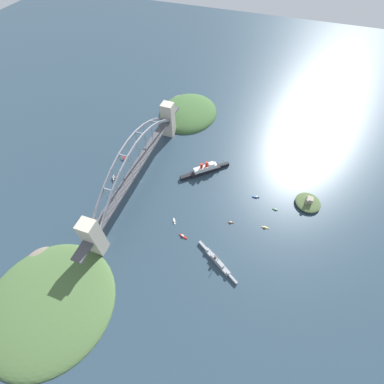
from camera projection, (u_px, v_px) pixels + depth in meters
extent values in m
plane|color=#283D4C|center=(141.00, 181.00, 383.64)|extent=(1400.00, 1400.00, 0.00)
cube|color=beige|center=(168.00, 120.00, 425.08)|extent=(16.50, 18.04, 57.81)
cube|color=beige|center=(93.00, 237.00, 296.25)|extent=(16.50, 18.04, 57.81)
cube|color=#47474C|center=(137.00, 166.00, 358.48)|extent=(208.17, 13.12, 2.40)
cube|color=#47474C|center=(173.00, 111.00, 434.50)|extent=(24.00, 13.12, 2.40)
cube|color=#47474C|center=(82.00, 252.00, 282.45)|extent=(24.00, 13.12, 2.40)
cube|color=gray|center=(161.00, 119.00, 409.38)|extent=(23.50, 1.80, 17.99)
cube|color=gray|center=(154.00, 120.00, 386.10)|extent=(23.19, 1.80, 14.77)
cube|color=gray|center=(147.00, 123.00, 365.54)|extent=(22.82, 1.80, 11.52)
cube|color=gray|center=(139.00, 129.00, 347.69)|extent=(22.38, 1.80, 8.24)
cube|color=gray|center=(131.00, 137.00, 332.56)|extent=(21.89, 1.80, 4.90)
cube|color=gray|center=(123.00, 148.00, 320.15)|extent=(21.89, 1.80, 4.90)
cube|color=gray|center=(115.00, 162.00, 310.46)|extent=(22.38, 1.80, 8.24)
cube|color=gray|center=(107.00, 179.00, 303.49)|extent=(22.82, 1.80, 11.52)
cube|color=gray|center=(100.00, 198.00, 299.23)|extent=(23.19, 1.80, 14.77)
cube|color=gray|center=(93.00, 220.00, 297.69)|extent=(23.50, 1.80, 17.99)
cube|color=gray|center=(168.00, 120.00, 407.04)|extent=(23.50, 1.80, 17.99)
cube|color=gray|center=(161.00, 122.00, 383.76)|extent=(23.19, 1.80, 14.77)
cube|color=gray|center=(155.00, 125.00, 363.19)|extent=(22.82, 1.80, 11.52)
cube|color=gray|center=(147.00, 130.00, 345.35)|extent=(22.38, 1.80, 8.24)
cube|color=gray|center=(140.00, 139.00, 330.22)|extent=(21.89, 1.80, 4.90)
cube|color=gray|center=(132.00, 150.00, 317.81)|extent=(21.89, 1.80, 4.90)
cube|color=gray|center=(124.00, 164.00, 308.12)|extent=(22.38, 1.80, 8.24)
cube|color=gray|center=(116.00, 182.00, 301.14)|extent=(22.82, 1.80, 11.52)
cube|color=gray|center=(109.00, 201.00, 296.89)|extent=(23.19, 1.80, 14.77)
cube|color=gray|center=(102.00, 223.00, 295.35)|extent=(23.50, 1.80, 17.99)
cube|color=gray|center=(167.00, 120.00, 420.53)|extent=(1.40, 11.81, 1.40)
cube|color=gray|center=(154.00, 122.00, 373.97)|extent=(1.40, 11.81, 1.40)
cube|color=gray|center=(139.00, 133.00, 338.28)|extent=(1.40, 11.81, 1.40)
cube|color=gray|center=(123.00, 156.00, 313.46)|extent=(1.40, 11.81, 1.40)
cube|color=gray|center=(108.00, 190.00, 299.51)|extent=(1.40, 11.81, 1.40)
cube|color=gray|center=(94.00, 233.00, 296.43)|extent=(1.40, 11.81, 1.40)
cylinder|color=gray|center=(158.00, 123.00, 402.70)|extent=(0.56, 0.56, 14.18)
cylinder|color=gray|center=(165.00, 124.00, 400.35)|extent=(0.56, 0.56, 14.18)
cylinder|color=gray|center=(152.00, 128.00, 385.53)|extent=(0.56, 0.56, 26.15)
cylinder|color=gray|center=(159.00, 130.00, 383.19)|extent=(0.56, 0.56, 26.15)
cylinder|color=gray|center=(145.00, 135.00, 369.72)|extent=(0.56, 0.56, 34.70)
cylinder|color=gray|center=(153.00, 137.00, 367.38)|extent=(0.56, 0.56, 34.70)
cylinder|color=gray|center=(138.00, 144.00, 355.28)|extent=(0.56, 0.56, 39.82)
cylinder|color=gray|center=(146.00, 146.00, 352.93)|extent=(0.56, 0.56, 39.82)
cylinder|color=gray|center=(130.00, 154.00, 342.19)|extent=(0.56, 0.56, 41.53)
cylinder|color=gray|center=(138.00, 156.00, 339.84)|extent=(0.56, 0.56, 41.53)
cylinder|color=gray|center=(122.00, 166.00, 330.46)|extent=(0.56, 0.56, 39.82)
cylinder|color=gray|center=(131.00, 168.00, 328.11)|extent=(0.56, 0.56, 39.82)
cylinder|color=gray|center=(114.00, 179.00, 320.08)|extent=(0.56, 0.56, 34.70)
cylinder|color=gray|center=(123.00, 182.00, 317.74)|extent=(0.56, 0.56, 34.70)
cylinder|color=gray|center=(106.00, 195.00, 311.07)|extent=(0.56, 0.56, 26.15)
cylinder|color=gray|center=(115.00, 198.00, 308.73)|extent=(0.56, 0.56, 26.15)
cylinder|color=gray|center=(98.00, 212.00, 303.42)|extent=(0.56, 0.56, 14.18)
cylinder|color=gray|center=(107.00, 215.00, 301.07)|extent=(0.56, 0.56, 14.18)
ellipsoid|color=#3D6033|center=(188.00, 113.00, 482.18)|extent=(120.94, 103.55, 30.99)
ellipsoid|color=#756B5B|center=(179.00, 102.00, 503.44)|extent=(42.33, 31.07, 17.04)
ellipsoid|color=#476638|center=(49.00, 304.00, 279.99)|extent=(140.22, 139.65, 17.78)
ellipsoid|color=#756B5B|center=(39.00, 266.00, 305.71)|extent=(49.08, 41.89, 9.78)
cube|color=black|center=(205.00, 171.00, 392.03)|extent=(38.01, 41.28, 5.79)
cube|color=black|center=(224.00, 165.00, 399.34)|extent=(14.11, 15.03, 5.79)
cube|color=black|center=(185.00, 177.00, 384.71)|extent=(14.83, 15.68, 5.79)
cube|color=white|center=(205.00, 168.00, 387.01)|extent=(29.17, 31.55, 6.83)
cube|color=white|center=(211.00, 164.00, 385.29)|extent=(10.15, 10.25, 3.20)
cylinder|color=red|center=(207.00, 164.00, 381.56)|extent=(3.98, 3.98, 7.91)
cylinder|color=red|center=(202.00, 166.00, 379.71)|extent=(3.98, 3.98, 7.91)
cylinder|color=tan|center=(223.00, 162.00, 392.61)|extent=(0.50, 0.50, 10.00)
cube|color=gray|center=(217.00, 262.00, 306.66)|extent=(25.75, 36.15, 3.98)
cube|color=gray|center=(233.00, 279.00, 294.23)|extent=(9.14, 12.40, 3.98)
cube|color=gray|center=(203.00, 246.00, 319.08)|extent=(9.56, 12.67, 3.98)
cube|color=gray|center=(217.00, 261.00, 303.91)|extent=(14.29, 18.97, 2.94)
cylinder|color=gray|center=(228.00, 273.00, 295.66)|extent=(3.91, 3.91, 2.20)
cylinder|color=gray|center=(207.00, 249.00, 312.74)|extent=(3.91, 3.91, 2.20)
cylinder|color=gray|center=(218.00, 258.00, 298.76)|extent=(0.60, 0.60, 10.00)
cylinder|color=#4C4C51|center=(215.00, 257.00, 302.85)|extent=(3.08, 3.08, 4.40)
ellipsoid|color=#4C6038|center=(308.00, 203.00, 356.77)|extent=(34.54, 33.90, 6.02)
cube|color=#9E937F|center=(309.00, 200.00, 352.07)|extent=(8.00, 8.00, 8.23)
cylinder|color=gray|center=(307.00, 202.00, 349.85)|extent=(3.60, 3.60, 9.05)
cylinder|color=#B7B7B2|center=(125.00, 159.00, 410.37)|extent=(6.30, 1.90, 0.90)
cylinder|color=#B7B7B2|center=(124.00, 158.00, 411.40)|extent=(6.30, 1.90, 0.90)
cylinder|color=navy|center=(125.00, 159.00, 409.52)|extent=(0.14, 0.14, 1.25)
cylinder|color=navy|center=(124.00, 158.00, 410.55)|extent=(0.14, 0.14, 1.25)
ellipsoid|color=#B21E19|center=(124.00, 158.00, 409.07)|extent=(6.57, 2.21, 1.17)
cylinder|color=navy|center=(123.00, 159.00, 407.52)|extent=(0.97, 1.23, 1.11)
cube|color=#B21E19|center=(124.00, 158.00, 408.25)|extent=(3.41, 10.83, 0.20)
cube|color=#B21E19|center=(125.00, 157.00, 410.50)|extent=(1.74, 4.19, 0.12)
cube|color=navy|center=(125.00, 156.00, 409.53)|extent=(1.10, 0.30, 1.50)
cylinder|color=#B7B7B2|center=(115.00, 179.00, 385.17)|extent=(3.93, 4.97, 0.90)
cylinder|color=#B7B7B2|center=(115.00, 178.00, 387.06)|extent=(3.93, 4.97, 0.90)
cylinder|color=maroon|center=(115.00, 179.00, 384.28)|extent=(0.14, 0.14, 1.34)
cylinder|color=maroon|center=(114.00, 177.00, 386.17)|extent=(0.14, 0.14, 1.34)
ellipsoid|color=silver|center=(114.00, 178.00, 384.17)|extent=(5.69, 7.20, 1.31)
cylinder|color=maroon|center=(112.00, 178.00, 383.55)|extent=(1.48, 1.38, 1.25)
cube|color=silver|center=(114.00, 177.00, 383.56)|extent=(9.13, 7.24, 0.20)
cube|color=silver|center=(117.00, 177.00, 384.67)|extent=(3.74, 3.12, 0.12)
cube|color=maroon|center=(117.00, 176.00, 383.66)|extent=(0.74, 0.96, 1.50)
cube|color=brown|center=(231.00, 222.00, 340.62)|extent=(2.32, 4.54, 0.98)
cube|color=brown|center=(233.00, 223.00, 340.38)|extent=(1.10, 1.57, 0.98)
cube|color=brown|center=(229.00, 222.00, 340.87)|extent=(1.27, 1.61, 0.98)
cube|color=beige|center=(231.00, 222.00, 339.77)|extent=(1.61, 2.35, 1.28)
cube|color=#B2231E|center=(183.00, 236.00, 328.32)|extent=(4.23, 7.43, 1.24)
cube|color=#B2231E|center=(186.00, 238.00, 326.68)|extent=(1.90, 2.62, 1.24)
cube|color=#B2231E|center=(180.00, 234.00, 329.97)|extent=(2.15, 2.69, 1.24)
cube|color=beige|center=(183.00, 235.00, 327.64)|extent=(2.79, 3.91, 1.26)
cube|color=gold|center=(265.00, 228.00, 336.19)|extent=(2.40, 5.98, 0.86)
cube|color=gold|center=(268.00, 228.00, 335.60)|extent=(1.22, 2.03, 0.86)
cube|color=gold|center=(262.00, 227.00, 336.78)|extent=(1.43, 2.05, 0.86)
cube|color=beige|center=(265.00, 227.00, 335.42)|extent=(1.78, 3.04, 1.35)
cube|color=#2D6B3D|center=(275.00, 209.00, 353.07)|extent=(2.06, 4.49, 0.90)
cube|color=#2D6B3D|center=(273.00, 209.00, 353.75)|extent=(1.07, 1.52, 0.90)
cube|color=#2D6B3D|center=(277.00, 210.00, 352.38)|extent=(1.27, 1.53, 0.90)
cube|color=beige|center=(276.00, 209.00, 352.21)|extent=(1.56, 2.28, 0.92)
cube|color=#234C8C|center=(256.00, 197.00, 365.47)|extent=(3.41, 6.25, 1.28)
cube|color=#234C8C|center=(253.00, 197.00, 365.69)|extent=(1.57, 2.19, 1.28)
cube|color=#234C8C|center=(259.00, 197.00, 365.24)|extent=(1.80, 2.24, 1.28)
cube|color=beige|center=(256.00, 197.00, 364.55)|extent=(2.31, 3.27, 0.90)
cube|color=silver|center=(174.00, 221.00, 341.90)|extent=(6.25, 5.00, 0.81)
cube|color=silver|center=(174.00, 219.00, 344.21)|extent=(2.35, 2.12, 0.81)
cube|color=silver|center=(175.00, 224.00, 339.58)|extent=(2.48, 2.35, 0.81)
cube|color=beige|center=(174.00, 221.00, 340.68)|extent=(3.49, 3.13, 1.17)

